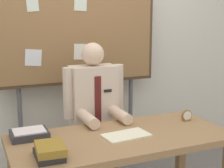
% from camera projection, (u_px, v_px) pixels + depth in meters
% --- Properties ---
extents(back_wall, '(6.40, 0.08, 2.70)m').
position_uv_depth(back_wall, '(73.00, 42.00, 3.34)').
color(back_wall, silver).
rests_on(back_wall, ground_plane).
extents(desk, '(1.60, 0.73, 0.75)m').
position_uv_depth(desk, '(122.00, 148.00, 2.42)').
color(desk, '#9E754C').
rests_on(desk, ground_plane).
extents(person, '(0.55, 0.56, 1.39)m').
position_uv_depth(person, '(94.00, 127.00, 2.94)').
color(person, '#2D2D33').
rests_on(person, ground_plane).
extents(bulletin_board, '(1.58, 0.09, 2.01)m').
position_uv_depth(bulletin_board, '(79.00, 32.00, 3.14)').
color(bulletin_board, '#4C3823').
rests_on(bulletin_board, ground_plane).
extents(book_stack, '(0.19, 0.24, 0.08)m').
position_uv_depth(book_stack, '(50.00, 151.00, 2.02)').
color(book_stack, '#262626').
rests_on(book_stack, desk).
extents(open_notebook, '(0.35, 0.22, 0.01)m').
position_uv_depth(open_notebook, '(126.00, 135.00, 2.39)').
color(open_notebook, '#F4EFCC').
rests_on(open_notebook, desk).
extents(desk_clock, '(0.09, 0.04, 0.09)m').
position_uv_depth(desk_clock, '(187.00, 116.00, 2.74)').
color(desk_clock, olive).
rests_on(desk_clock, desk).
extents(paper_tray, '(0.26, 0.20, 0.06)m').
position_uv_depth(paper_tray, '(29.00, 134.00, 2.36)').
color(paper_tray, '#333338').
rests_on(paper_tray, desk).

